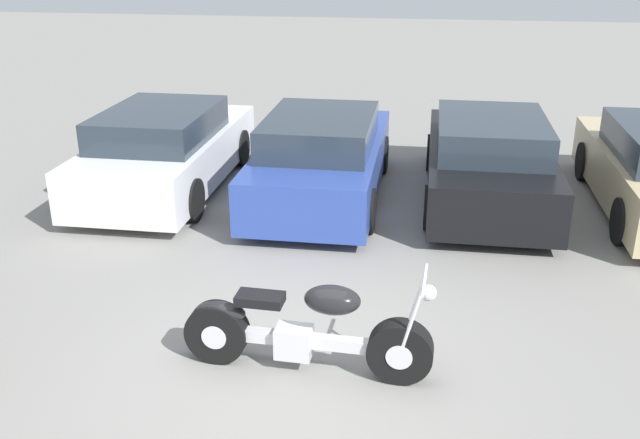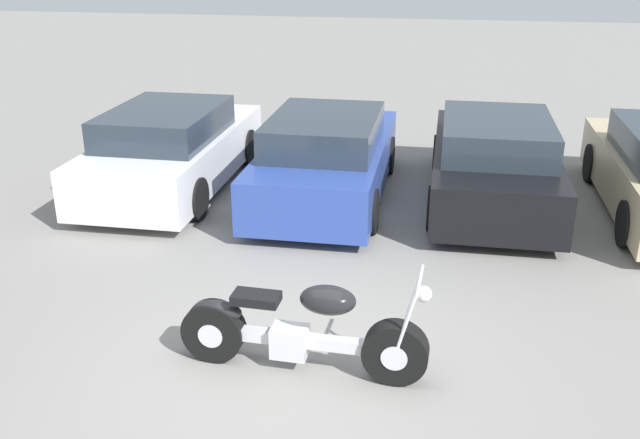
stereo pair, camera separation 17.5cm
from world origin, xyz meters
TOP-DOWN VIEW (x-y plane):
  - ground_plane at (0.00, 0.00)m, footprint 60.00×60.00m
  - motorcycle at (0.16, 0.05)m, footprint 2.35×0.62m
  - parked_car_white at (-2.89, 4.79)m, footprint 1.84×4.34m
  - parked_car_blue at (-0.38, 4.76)m, footprint 1.84×4.34m
  - parked_car_black at (2.13, 5.01)m, footprint 1.84×4.34m

SIDE VIEW (x-z plane):
  - ground_plane at x=0.00m, z-range 0.00..0.00m
  - motorcycle at x=0.16m, z-range -0.13..0.94m
  - parked_car_white at x=-2.89m, z-range -0.04..1.31m
  - parked_car_blue at x=-0.38m, z-range -0.04..1.31m
  - parked_car_black at x=2.13m, z-range -0.04..1.31m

